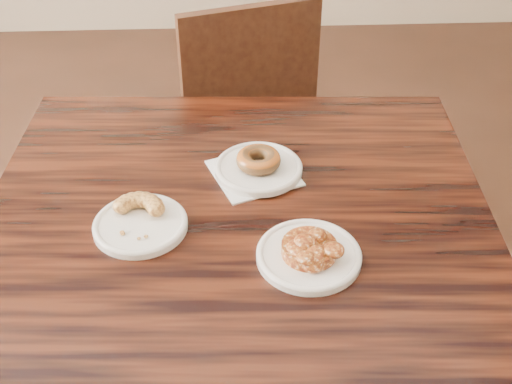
{
  "coord_description": "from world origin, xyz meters",
  "views": [
    {
      "loc": [
        0.17,
        -0.96,
        1.5
      ],
      "look_at": [
        0.21,
        -0.07,
        0.8
      ],
      "focal_mm": 45.0,
      "sensor_mm": 36.0,
      "label": 1
    }
  ],
  "objects_px": {
    "glazed_donut": "(258,160)",
    "cruller_fragment": "(139,216)",
    "chair_far": "(233,129)",
    "apple_fritter": "(309,246)",
    "cafe_table": "(240,359)"
  },
  "relations": [
    {
      "from": "chair_far",
      "to": "cruller_fragment",
      "type": "height_order",
      "value": "chair_far"
    },
    {
      "from": "glazed_donut",
      "to": "apple_fritter",
      "type": "bearing_deg",
      "value": -73.84
    },
    {
      "from": "chair_far",
      "to": "glazed_donut",
      "type": "distance_m",
      "value": 0.72
    },
    {
      "from": "chair_far",
      "to": "glazed_donut",
      "type": "relative_size",
      "value": 10.3
    },
    {
      "from": "chair_far",
      "to": "cruller_fragment",
      "type": "relative_size",
      "value": 8.2
    },
    {
      "from": "glazed_donut",
      "to": "cruller_fragment",
      "type": "distance_m",
      "value": 0.27
    },
    {
      "from": "cafe_table",
      "to": "chair_far",
      "type": "xyz_separation_m",
      "value": [
        0.0,
        0.8,
        0.08
      ]
    },
    {
      "from": "glazed_donut",
      "to": "cruller_fragment",
      "type": "relative_size",
      "value": 0.8
    },
    {
      "from": "cruller_fragment",
      "to": "apple_fritter",
      "type": "bearing_deg",
      "value": -17.6
    },
    {
      "from": "cruller_fragment",
      "to": "cafe_table",
      "type": "bearing_deg",
      "value": -1.31
    },
    {
      "from": "cafe_table",
      "to": "apple_fritter",
      "type": "height_order",
      "value": "apple_fritter"
    },
    {
      "from": "cafe_table",
      "to": "apple_fritter",
      "type": "relative_size",
      "value": 7.25
    },
    {
      "from": "chair_far",
      "to": "apple_fritter",
      "type": "distance_m",
      "value": 0.95
    },
    {
      "from": "cafe_table",
      "to": "glazed_donut",
      "type": "xyz_separation_m",
      "value": [
        0.05,
        0.16,
        0.41
      ]
    },
    {
      "from": "chair_far",
      "to": "glazed_donut",
      "type": "xyz_separation_m",
      "value": [
        0.04,
        -0.64,
        0.33
      ]
    }
  ]
}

